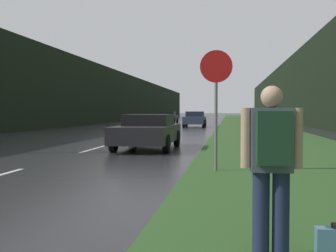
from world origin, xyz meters
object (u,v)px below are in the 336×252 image
(car_passing_far, at_px, (195,119))
(car_oncoming, at_px, (168,117))
(stop_sign, at_px, (216,95))
(car_passing_near, at_px, (148,131))
(hitchhiker_with_backpack, at_px, (272,160))

(car_passing_far, distance_m, car_oncoming, 12.05)
(stop_sign, height_order, car_passing_near, stop_sign)
(car_passing_near, xyz_separation_m, car_oncoming, (-4.02, 33.13, 0.02))
(stop_sign, distance_m, car_oncoming, 39.29)
(hitchhiker_with_backpack, height_order, car_passing_far, hitchhiker_with_backpack)
(car_passing_near, relative_size, car_oncoming, 0.99)
(hitchhiker_with_backpack, xyz_separation_m, car_oncoming, (-7.43, 44.57, -0.26))
(hitchhiker_with_backpack, relative_size, car_passing_far, 0.41)
(car_passing_near, distance_m, car_oncoming, 33.37)
(stop_sign, relative_size, hitchhiker_with_backpack, 1.71)
(hitchhiker_with_backpack, distance_m, car_oncoming, 45.19)
(car_passing_near, relative_size, car_passing_far, 1.15)
(hitchhiker_with_backpack, distance_m, car_passing_near, 11.94)
(stop_sign, xyz_separation_m, car_passing_near, (-2.71, 5.56, -1.12))
(hitchhiker_with_backpack, xyz_separation_m, car_passing_near, (-3.41, 11.44, -0.28))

